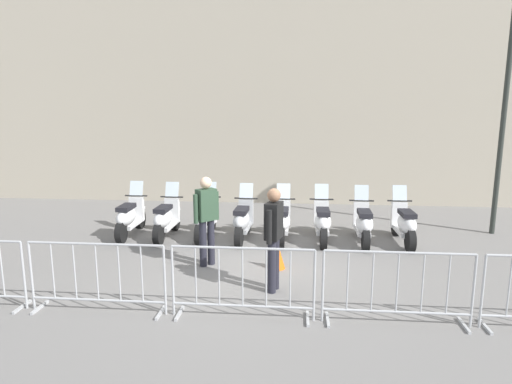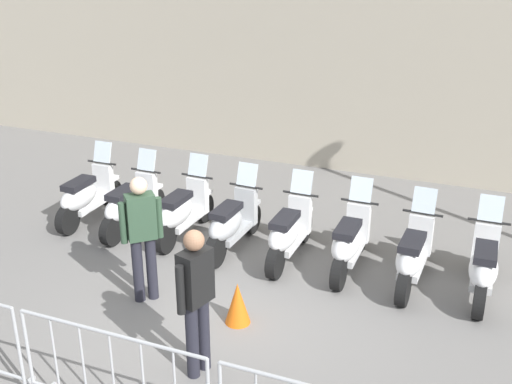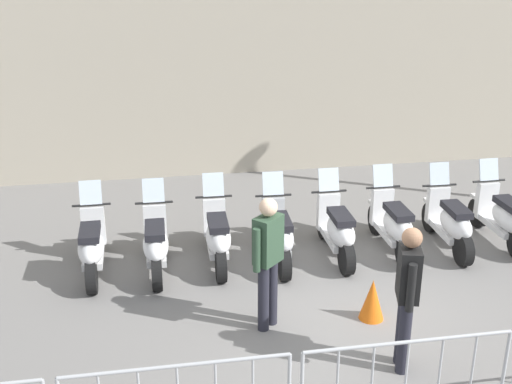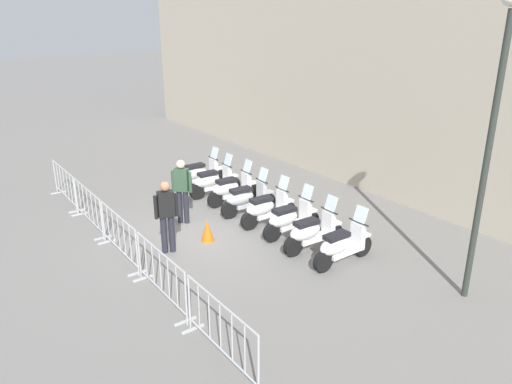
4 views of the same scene
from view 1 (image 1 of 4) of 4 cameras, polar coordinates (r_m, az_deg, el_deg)
name	(u,v)px [view 1 (image 1 of 4)]	position (r m, az deg, el deg)	size (l,w,h in m)	color
ground_plane	(255,270)	(8.39, -0.15, -10.08)	(120.00, 120.00, 0.00)	slate
motorcycle_0	(129,218)	(10.81, -16.09, -3.20)	(0.56, 1.72, 1.24)	black
motorcycle_1	(166,219)	(10.46, -11.61, -3.46)	(0.56, 1.72, 1.24)	black
motorcycle_2	(205,219)	(10.33, -6.65, -3.50)	(0.56, 1.72, 1.24)	black
motorcycle_3	(243,221)	(10.08, -1.74, -3.78)	(0.56, 1.73, 1.24)	black
motorcycle_4	(282,222)	(10.03, 3.43, -3.87)	(0.56, 1.72, 1.24)	black
motorcycle_5	(322,222)	(10.09, 8.59, -3.89)	(0.56, 1.72, 1.24)	black
motorcycle_6	(363,224)	(10.11, 13.73, -4.05)	(0.56, 1.72, 1.24)	black
motorcycle_7	(404,224)	(10.34, 18.67, -3.98)	(0.56, 1.72, 1.24)	black
barrier_segment_1	(97,278)	(7.01, -19.90, -10.46)	(2.08, 0.48, 1.07)	#B2B5B7
barrier_segment_2	(243,283)	(6.43, -1.76, -11.75)	(2.08, 0.48, 1.07)	#B2B5B7
barrier_segment_3	(397,289)	(6.54, 17.81, -11.86)	(2.08, 0.48, 1.07)	#B2B5B7
street_lamp	(506,92)	(11.82, 29.69, 11.20)	(0.36, 0.36, 5.53)	#2D332D
officer_near_row_end	(274,234)	(7.20, 2.31, -5.41)	(0.31, 0.53, 1.73)	#23232D
officer_mid_plaza	(207,216)	(8.41, -6.43, -3.10)	(0.43, 0.41, 1.73)	#23232D
traffic_cone	(277,254)	(8.40, 2.72, -8.07)	(0.32, 0.32, 0.55)	orange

